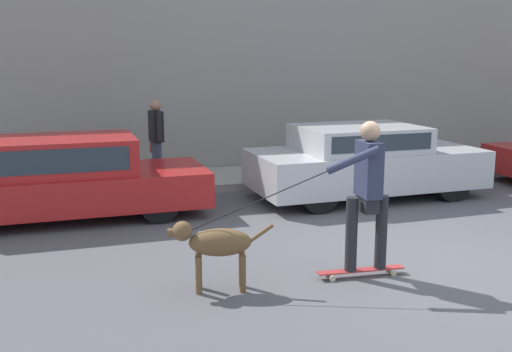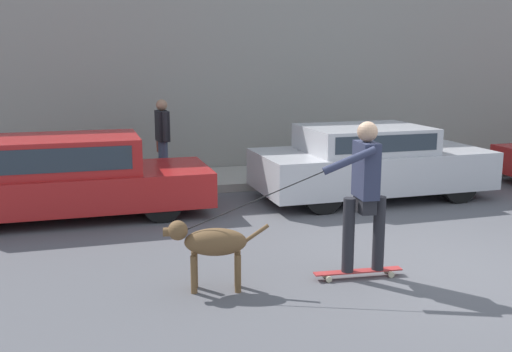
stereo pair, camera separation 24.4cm
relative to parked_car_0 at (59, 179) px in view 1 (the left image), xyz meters
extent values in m
plane|color=#545459|center=(4.29, -3.56, -0.63)|extent=(36.00, 36.00, 0.00)
cube|color=gray|center=(4.29, 3.04, 1.90)|extent=(32.00, 0.30, 5.07)
cube|color=#A39E93|center=(4.29, 1.95, -0.56)|extent=(30.00, 1.83, 0.15)
cylinder|color=black|center=(1.41, 0.76, -0.32)|extent=(0.63, 0.22, 0.62)
cylinder|color=black|center=(1.46, -0.68, -0.32)|extent=(0.63, 0.22, 0.62)
cube|color=#B21E1E|center=(0.06, 0.00, -0.17)|extent=(4.49, 1.81, 0.54)
cube|color=#B21E1E|center=(-0.12, 0.00, 0.37)|extent=(2.61, 1.59, 0.55)
cube|color=#28333D|center=(-0.10, -0.76, 0.40)|extent=(2.26, 0.08, 0.35)
cylinder|color=black|center=(6.51, 0.85, -0.30)|extent=(0.68, 0.23, 0.67)
cylinder|color=black|center=(6.57, -0.74, -0.30)|extent=(0.68, 0.23, 0.67)
cylinder|color=black|center=(3.95, 0.75, -0.30)|extent=(0.68, 0.23, 0.67)
cylinder|color=black|center=(4.02, -0.85, -0.30)|extent=(0.68, 0.23, 0.67)
cube|color=#BCBCC1|center=(5.26, 0.00, -0.10)|extent=(4.19, 2.00, 0.66)
cube|color=#BCBCC1|center=(5.10, 0.00, 0.44)|extent=(2.18, 1.74, 0.44)
cube|color=#28333D|center=(5.13, -0.83, 0.47)|extent=(1.86, 0.09, 0.28)
cylinder|color=brown|center=(1.48, -3.62, -0.42)|extent=(0.07, 0.07, 0.42)
cylinder|color=brown|center=(1.51, -3.46, -0.42)|extent=(0.07, 0.07, 0.42)
cylinder|color=brown|center=(1.94, -3.72, -0.42)|extent=(0.07, 0.07, 0.42)
cylinder|color=brown|center=(1.98, -3.56, -0.42)|extent=(0.07, 0.07, 0.42)
ellipsoid|color=brown|center=(1.73, -3.59, -0.09)|extent=(0.72, 0.43, 0.30)
sphere|color=brown|center=(1.34, -3.51, 0.05)|extent=(0.21, 0.21, 0.21)
cylinder|color=brown|center=(1.24, -3.49, 0.03)|extent=(0.14, 0.12, 0.10)
cylinder|color=brown|center=(2.16, -3.68, 0.00)|extent=(0.27, 0.10, 0.21)
cylinder|color=beige|center=(3.00, -3.70, -0.60)|extent=(0.07, 0.03, 0.07)
cylinder|color=beige|center=(3.00, -3.55, -0.60)|extent=(0.07, 0.03, 0.07)
cylinder|color=beige|center=(3.75, -3.74, -0.60)|extent=(0.07, 0.03, 0.07)
cylinder|color=beige|center=(3.75, -3.59, -0.60)|extent=(0.07, 0.03, 0.07)
cube|color=#A82D2D|center=(3.38, -3.65, -0.55)|extent=(1.05, 0.18, 0.02)
cylinder|color=#232328|center=(3.24, -3.64, -0.12)|extent=(0.14, 0.14, 0.86)
cylinder|color=#232328|center=(3.61, -3.66, -0.12)|extent=(0.14, 0.14, 0.86)
cube|color=#232328|center=(3.43, -3.65, 0.23)|extent=(0.18, 0.31, 0.17)
cube|color=#2D334C|center=(3.43, -3.65, 0.63)|extent=(0.22, 0.40, 0.63)
sphere|color=tan|center=(3.43, -3.65, 1.06)|extent=(0.23, 0.23, 0.23)
cylinder|color=#2D334C|center=(3.44, -3.41, 0.59)|extent=(0.09, 0.09, 0.60)
cylinder|color=#2D334C|center=(3.14, -3.84, 0.78)|extent=(0.59, 0.19, 0.31)
cylinder|color=black|center=(2.10, -3.65, 0.34)|extent=(1.54, 0.29, 0.66)
cylinder|color=#3D4760|center=(1.73, 1.74, -0.09)|extent=(0.15, 0.15, 0.78)
cylinder|color=#3D4760|center=(1.74, 1.57, -0.09)|extent=(0.15, 0.15, 0.78)
cube|color=black|center=(1.73, 1.65, 0.59)|extent=(0.25, 0.43, 0.57)
cylinder|color=black|center=(1.71, 1.91, 0.60)|extent=(0.09, 0.09, 0.54)
cylinder|color=black|center=(1.76, 1.40, 0.60)|extent=(0.09, 0.09, 0.54)
sphere|color=#997056|center=(1.73, 1.65, 0.98)|extent=(0.21, 0.21, 0.21)
cube|color=brown|center=(1.71, 1.91, 0.19)|extent=(0.12, 0.28, 0.29)
camera|label=1|loc=(0.34, -9.59, 1.86)|focal=42.00mm
camera|label=2|loc=(0.58, -9.65, 1.86)|focal=42.00mm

